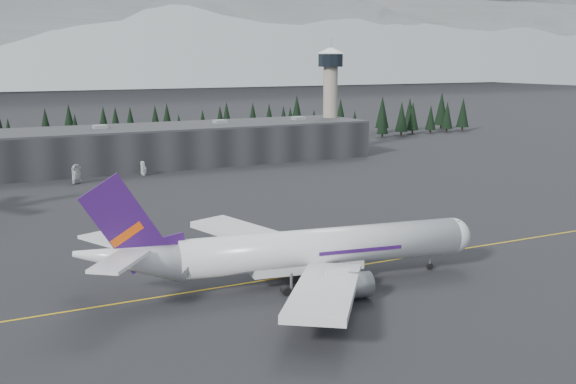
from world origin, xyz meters
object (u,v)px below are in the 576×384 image
gse_vehicle_b (144,173)px  gse_vehicle_a (76,181)px  terminal (133,147)px  control_tower (330,88)px  jet_main (290,251)px

gse_vehicle_b → gse_vehicle_a: bearing=-86.1°
terminal → gse_vehicle_a: 33.61m
control_tower → gse_vehicle_b: bearing=-164.2°
gse_vehicle_a → gse_vehicle_b: 21.31m
terminal → jet_main: (-13.28, -130.61, -1.06)m
terminal → control_tower: control_tower is taller
gse_vehicle_a → jet_main: bearing=-113.5°
control_tower → jet_main: (-88.28, -133.61, -18.17)m
jet_main → gse_vehicle_a: bearing=104.3°
control_tower → jet_main: bearing=-123.5°
control_tower → gse_vehicle_a: (-97.90, -26.97, -22.65)m
terminal → control_tower: bearing=2.3°
terminal → gse_vehicle_b: 19.75m
gse_vehicle_b → terminal: bearing=163.1°
gse_vehicle_a → gse_vehicle_b: bearing=-14.7°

